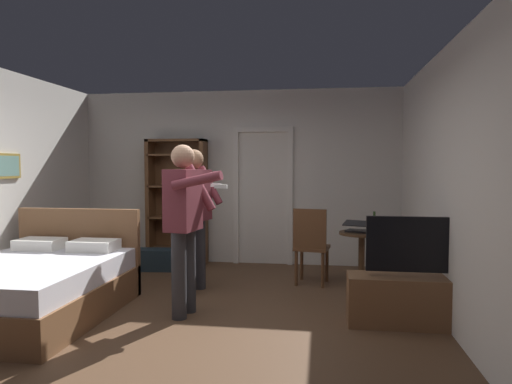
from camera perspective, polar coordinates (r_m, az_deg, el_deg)
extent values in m
plane|color=brown|center=(4.74, -8.51, -15.58)|extent=(5.96, 5.96, 0.00)
cube|color=silver|center=(7.19, -2.21, 1.85)|extent=(5.22, 0.12, 2.70)
cube|color=#B2933F|center=(6.29, -28.74, 2.89)|extent=(0.03, 0.45, 0.31)
cube|color=#6EA093|center=(6.28, -28.65, 2.89)|extent=(0.01, 0.39, 0.25)
cube|color=silver|center=(4.47, 24.35, 0.66)|extent=(0.12, 5.66, 2.70)
cube|color=white|center=(7.13, -2.52, -0.77)|extent=(0.08, 0.08, 2.05)
cube|color=white|center=(7.02, 4.31, -0.84)|extent=(0.08, 0.08, 2.05)
cube|color=white|center=(7.06, 0.87, 7.84)|extent=(0.93, 0.08, 0.08)
cube|color=brown|center=(5.21, -26.41, -12.15)|extent=(1.52, 1.95, 0.35)
cube|color=white|center=(5.14, -26.49, -9.08)|extent=(1.46, 1.89, 0.22)
cube|color=brown|center=(5.91, -21.30, -6.88)|extent=(1.52, 0.08, 1.02)
cube|color=white|center=(5.85, -25.45, -5.89)|extent=(0.50, 0.34, 0.12)
cube|color=white|center=(5.51, -19.63, -6.32)|extent=(0.50, 0.34, 0.12)
cube|color=brown|center=(7.33, -13.08, -1.17)|extent=(0.06, 0.32, 1.94)
cube|color=brown|center=(7.06, -6.57, -1.27)|extent=(0.06, 0.32, 1.94)
cube|color=brown|center=(7.17, -9.96, 6.37)|extent=(0.92, 0.32, 0.04)
cube|color=brown|center=(7.33, -9.52, -1.13)|extent=(0.92, 0.02, 1.94)
cube|color=brown|center=(7.28, -9.82, -6.94)|extent=(0.86, 0.32, 0.03)
cube|color=brown|center=(7.21, -9.86, -3.14)|extent=(0.86, 0.32, 0.03)
cylinder|color=#85C651|center=(7.15, -8.52, -2.51)|extent=(0.08, 0.08, 0.14)
cube|color=brown|center=(7.17, -9.90, 0.71)|extent=(0.86, 0.32, 0.03)
cylinder|color=gray|center=(7.15, -9.39, 1.17)|extent=(0.05, 0.05, 0.08)
cube|color=brown|center=(7.16, -9.94, 4.59)|extent=(0.86, 0.32, 0.03)
cube|color=brown|center=(4.73, 19.15, -12.78)|extent=(1.25, 0.40, 0.48)
cube|color=black|center=(4.59, 19.33, -6.21)|extent=(0.91, 0.05, 0.53)
cube|color=#535965|center=(4.62, 19.25, -6.15)|extent=(0.85, 0.01, 0.47)
cylinder|color=#4C331E|center=(5.94, 13.09, -8.40)|extent=(0.08, 0.08, 0.67)
cylinder|color=#4C331E|center=(6.02, 13.05, -11.39)|extent=(0.34, 0.34, 0.03)
cylinder|color=#4C331E|center=(5.88, 13.13, -5.06)|extent=(0.57, 0.57, 0.03)
cube|color=black|center=(5.88, 12.84, -4.80)|extent=(0.38, 0.31, 0.02)
cube|color=black|center=(5.75, 12.55, -3.85)|extent=(0.37, 0.29, 0.05)
cube|color=navy|center=(5.75, 12.56, -3.84)|extent=(0.33, 0.25, 0.04)
cylinder|color=#324C23|center=(5.80, 14.60, -3.97)|extent=(0.06, 0.06, 0.22)
cylinder|color=#324C23|center=(5.79, 14.62, -2.65)|extent=(0.03, 0.03, 0.05)
cylinder|color=brown|center=(6.16, 8.88, -8.98)|extent=(0.04, 0.04, 0.45)
cylinder|color=brown|center=(6.22, 5.74, -8.84)|extent=(0.04, 0.04, 0.45)
cylinder|color=brown|center=(5.83, 8.38, -9.68)|extent=(0.04, 0.04, 0.45)
cylinder|color=brown|center=(5.90, 5.07, -9.52)|extent=(0.04, 0.04, 0.45)
cube|color=brown|center=(5.98, 7.03, -6.95)|extent=(0.48, 0.48, 0.04)
cube|color=brown|center=(5.77, 6.75, -4.61)|extent=(0.42, 0.11, 0.50)
cylinder|color=#333338|center=(4.87, -8.45, -9.71)|extent=(0.15, 0.15, 0.88)
cylinder|color=#333338|center=(4.68, -9.64, -10.28)|extent=(0.15, 0.15, 0.88)
cube|color=brown|center=(4.66, -9.12, -1.00)|extent=(0.32, 0.44, 0.62)
sphere|color=tan|center=(4.65, -9.17, 4.43)|extent=(0.24, 0.24, 0.24)
cylinder|color=brown|center=(4.82, -6.99, 0.52)|extent=(0.35, 0.14, 0.50)
cylinder|color=brown|center=(4.34, -7.43, 1.45)|extent=(0.52, 0.16, 0.19)
cube|color=white|center=(4.22, -4.42, 0.70)|extent=(0.12, 0.05, 0.04)
cylinder|color=#333338|center=(5.75, -7.10, -7.74)|extent=(0.15, 0.15, 0.87)
cylinder|color=#333338|center=(5.53, -8.37, -8.18)|extent=(0.15, 0.15, 0.87)
cube|color=brown|center=(5.54, -7.78, -0.41)|extent=(0.36, 0.50, 0.61)
sphere|color=#936B4C|center=(5.53, -7.82, 4.11)|extent=(0.24, 0.24, 0.24)
cylinder|color=brown|center=(5.71, -5.77, 0.85)|extent=(0.35, 0.17, 0.50)
cylinder|color=brown|center=(5.21, -7.05, 1.55)|extent=(0.46, 0.19, 0.20)
cube|color=white|center=(5.08, -5.02, 0.86)|extent=(0.13, 0.06, 0.04)
cube|color=#1E2D38|center=(6.91, -12.72, -8.26)|extent=(0.66, 0.36, 0.31)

